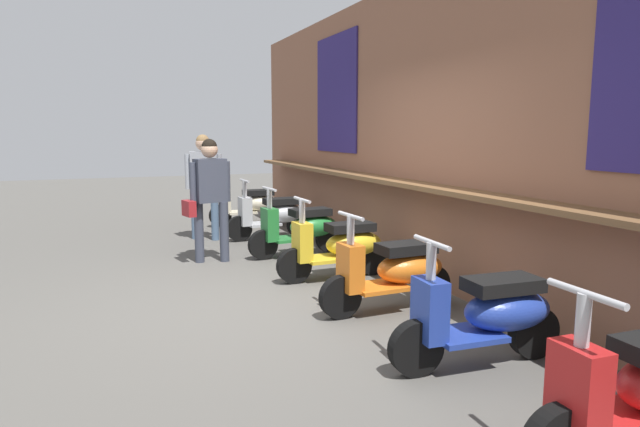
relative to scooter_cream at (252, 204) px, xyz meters
The scene contains 10 objects.
ground_plane 4.76m from the scooter_cream, 13.17° to the right, with size 33.53×33.53×0.00m, color #56544F.
market_stall_facade 4.90m from the scooter_cream, 11.47° to the left, with size 11.98×0.61×3.44m.
scooter_cream is the anchor object (origin of this frame).
scooter_silver 1.38m from the scooter_cream, ahead, with size 0.46×1.40×0.97m.
scooter_green 2.69m from the scooter_cream, ahead, with size 0.49×1.40×0.97m.
scooter_yellow 3.99m from the scooter_cream, ahead, with size 0.46×1.40×0.97m.
scooter_orange 5.26m from the scooter_cream, ahead, with size 0.46×1.40×0.97m.
scooter_blue 6.62m from the scooter_cream, ahead, with size 0.48×1.40×0.97m.
shopper_with_handbag 2.95m from the scooter_cream, 25.68° to the right, with size 0.36×0.65×1.61m.
shopper_browsing 1.60m from the scooter_cream, 45.24° to the right, with size 0.34×0.56×1.66m.
Camera 1 is at (5.14, -1.50, 1.71)m, focal length 31.02 mm.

